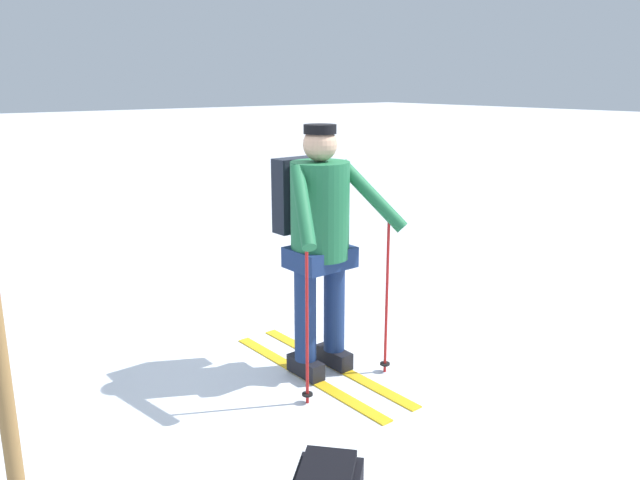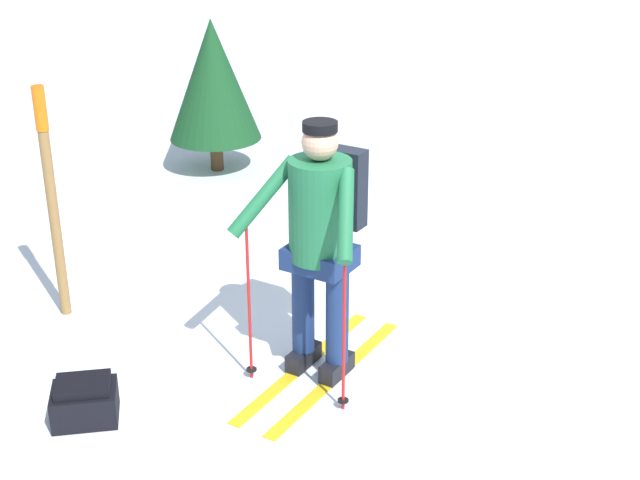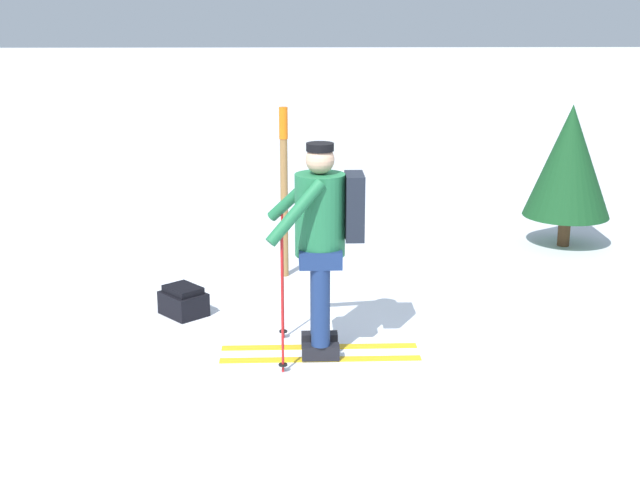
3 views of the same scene
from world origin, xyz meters
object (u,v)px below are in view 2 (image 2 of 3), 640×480
Objects in this scene: skier at (322,231)px; pine_tree at (213,80)px; trail_marker at (50,187)px; dropped_backpack at (85,401)px.

pine_tree is (-3.14, 2.86, -0.02)m from skier.
pine_tree is (-1.07, 3.21, -0.02)m from trail_marker.
dropped_backpack is (-0.93, -1.25, -0.89)m from skier.
trail_marker is at bearing 141.54° from dropped_backpack.
pine_tree is (-2.21, 4.11, 0.87)m from dropped_backpack.
dropped_backpack is at bearing -61.75° from pine_tree.
dropped_backpack is 0.28× the size of trail_marker.
skier is 1.79m from dropped_backpack.
pine_tree reaches higher than dropped_backpack.
pine_tree is at bearing 108.49° from trail_marker.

